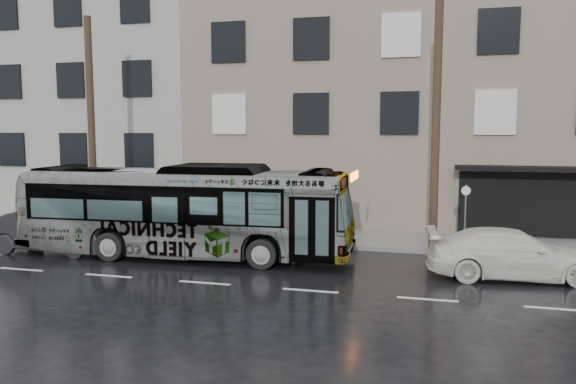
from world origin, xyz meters
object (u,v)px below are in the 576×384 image
Objects in this scene: utility_pole_front at (436,126)px; utility_pole_rear at (91,126)px; bus at (185,211)px; white_sedan at (513,254)px; sign_post at (465,218)px; dark_sedan at (54,231)px.

utility_pole_front is 1.00× the size of utility_pole_rear.
bus is 2.30× the size of white_sedan.
utility_pole_rear is at bearing 180.00° from sign_post.
utility_pole_rear is (-14.00, 0.00, 0.00)m from utility_pole_front.
sign_post is 0.20× the size of bus.
sign_post reaches higher than dark_sedan.
utility_pole_front is at bearing -74.60° from bus.
utility_pole_rear reaches higher than bus.
bus is at bearing -164.13° from sign_post.
sign_post is at bearing 17.81° from white_sedan.
white_sedan is (2.37, -2.87, -3.90)m from utility_pole_front.
sign_post is (1.10, 0.00, -3.30)m from utility_pole_front.
sign_post is at bearing -76.87° from dark_sedan.
bus is 2.41× the size of dark_sedan.
sign_post reaches higher than white_sedan.
white_sedan is at bearing -50.50° from utility_pole_front.
utility_pole_rear is 1.75× the size of white_sedan.
white_sedan is (1.27, -2.87, -0.60)m from sign_post.
bus is 10.92m from white_sedan.
utility_pole_front is 14.00m from utility_pole_rear.
dark_sedan is (-4.99, -0.59, -0.84)m from bus.
utility_pole_front reaches higher than white_sedan.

